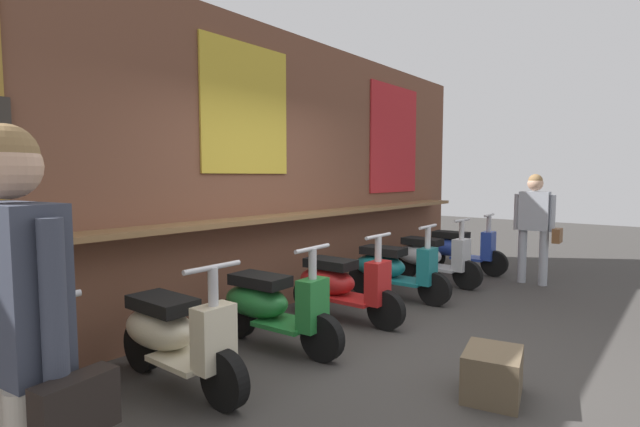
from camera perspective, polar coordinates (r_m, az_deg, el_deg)
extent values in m
plane|color=#383533|center=(4.25, 10.45, -16.96)|extent=(27.09, 27.09, 0.00)
cube|color=brown|center=(5.23, -9.22, 5.23)|extent=(9.68, 0.25, 3.23)
cube|color=brown|center=(5.02, -6.83, -0.67)|extent=(8.71, 0.36, 0.05)
cube|color=gold|center=(5.11, -9.01, 12.58)|extent=(1.20, 0.02, 1.37)
cube|color=#B22328|center=(7.53, 9.14, 8.98)|extent=(1.39, 0.02, 1.67)
cube|color=gold|center=(3.18, -33.13, -20.41)|extent=(0.40, 0.51, 0.04)
cube|color=gold|center=(2.83, -31.57, -18.68)|extent=(0.28, 0.17, 0.44)
cylinder|color=#B7B7BC|center=(2.78, -31.69, -16.21)|extent=(0.07, 0.07, 0.70)
cylinder|color=#B7B7BC|center=(2.68, -32.02, -9.18)|extent=(0.46, 0.05, 0.04)
ellipsoid|color=beige|center=(3.84, -19.14, -13.17)|extent=(0.39, 0.71, 0.30)
cube|color=black|center=(3.74, -18.80, -10.43)|extent=(0.31, 0.55, 0.10)
cube|color=beige|center=(3.61, -15.95, -16.75)|extent=(0.39, 0.51, 0.04)
cube|color=beige|center=(3.31, -12.91, -14.65)|extent=(0.28, 0.16, 0.44)
cylinder|color=#B7B7BC|center=(3.27, -12.95, -12.50)|extent=(0.07, 0.07, 0.70)
cylinder|color=#B7B7BC|center=(3.19, -13.07, -6.47)|extent=(0.46, 0.04, 0.04)
cylinder|color=black|center=(3.34, -11.68, -19.44)|extent=(0.11, 0.40, 0.40)
cylinder|color=black|center=(4.11, -21.01, -14.98)|extent=(0.11, 0.40, 0.40)
ellipsoid|color=#237533|center=(4.42, -7.84, -10.58)|extent=(0.43, 0.72, 0.30)
cube|color=black|center=(4.34, -7.38, -8.14)|extent=(0.34, 0.57, 0.10)
cube|color=#237533|center=(4.24, -4.27, -13.32)|extent=(0.41, 0.52, 0.04)
cube|color=#237533|center=(4.00, -0.92, -11.13)|extent=(0.29, 0.18, 0.44)
cylinder|color=#B7B7BC|center=(3.97, -0.92, -9.32)|extent=(0.07, 0.07, 0.70)
cylinder|color=#B7B7BC|center=(3.90, -0.93, -4.33)|extent=(0.46, 0.07, 0.04)
cylinder|color=black|center=(4.03, 0.28, -15.05)|extent=(0.13, 0.41, 0.40)
cylinder|color=black|center=(4.65, -10.11, -12.42)|extent=(0.13, 0.41, 0.40)
ellipsoid|color=red|center=(5.18, 0.84, -8.27)|extent=(0.40, 0.71, 0.30)
cube|color=black|center=(5.11, 1.30, -6.16)|extent=(0.32, 0.56, 0.10)
cube|color=red|center=(5.02, 4.10, -10.46)|extent=(0.39, 0.51, 0.04)
cube|color=red|center=(4.81, 7.13, -8.45)|extent=(0.28, 0.17, 0.44)
cylinder|color=#B7B7BC|center=(4.79, 7.14, -6.93)|extent=(0.07, 0.07, 0.70)
cylinder|color=#B7B7BC|center=(4.73, 7.19, -2.77)|extent=(0.46, 0.05, 0.04)
cylinder|color=black|center=(4.83, 8.14, -11.71)|extent=(0.11, 0.40, 0.40)
cylinder|color=black|center=(5.38, -1.33, -9.98)|extent=(0.11, 0.40, 0.40)
ellipsoid|color=#197075|center=(6.06, 7.36, -6.39)|extent=(0.41, 0.72, 0.30)
cube|color=black|center=(6.01, 7.80, -4.57)|extent=(0.33, 0.56, 0.10)
cube|color=#197075|center=(5.94, 10.33, -8.15)|extent=(0.40, 0.52, 0.04)
cube|color=#197075|center=(5.77, 13.06, -6.34)|extent=(0.29, 0.17, 0.44)
cylinder|color=#B7B7BC|center=(5.75, 13.08, -5.06)|extent=(0.07, 0.07, 0.70)
cylinder|color=#B7B7BC|center=(5.70, 13.14, -1.59)|extent=(0.46, 0.06, 0.04)
cylinder|color=black|center=(5.79, 13.92, -9.05)|extent=(0.12, 0.40, 0.40)
cylinder|color=black|center=(6.23, 5.31, -7.96)|extent=(0.12, 0.40, 0.40)
ellipsoid|color=#B2B5BA|center=(7.00, 12.07, -4.98)|extent=(0.40, 0.71, 0.30)
cube|color=black|center=(6.94, 12.46, -3.39)|extent=(0.32, 0.56, 0.10)
cube|color=#B2B5BA|center=(6.86, 14.62, -6.48)|extent=(0.40, 0.51, 0.04)
cube|color=#B2B5BA|center=(6.70, 16.97, -4.89)|extent=(0.28, 0.17, 0.44)
cylinder|color=#B7B7BC|center=(6.68, 16.99, -3.79)|extent=(0.07, 0.07, 0.70)
cylinder|color=#B7B7BC|center=(6.64, 17.07, -0.81)|extent=(0.46, 0.05, 0.04)
cylinder|color=black|center=(6.71, 17.70, -7.24)|extent=(0.11, 0.40, 0.40)
cylinder|color=black|center=(7.15, 10.28, -6.36)|extent=(0.11, 0.40, 0.40)
ellipsoid|color=#233D9E|center=(7.90, 15.43, -3.94)|extent=(0.42, 0.72, 0.30)
cube|color=black|center=(7.86, 15.80, -2.52)|extent=(0.33, 0.57, 0.10)
cube|color=#233D9E|center=(7.81, 17.82, -5.21)|extent=(0.41, 0.52, 0.04)
cube|color=#233D9E|center=(7.69, 19.99, -3.76)|extent=(0.29, 0.18, 0.44)
cylinder|color=#B7B7BC|center=(7.68, 20.02, -2.80)|extent=(0.07, 0.07, 0.70)
cylinder|color=#B7B7BC|center=(7.64, 20.09, -0.19)|extent=(0.46, 0.06, 0.04)
cylinder|color=black|center=(7.71, 20.66, -5.79)|extent=(0.12, 0.41, 0.40)
cylinder|color=black|center=(8.02, 13.72, -5.22)|extent=(0.12, 0.41, 0.40)
cube|color=#383D4C|center=(1.99, -33.61, -7.69)|extent=(0.26, 0.45, 0.61)
sphere|color=tan|center=(1.95, -34.19, 4.84)|extent=(0.23, 0.23, 0.23)
sphere|color=olive|center=(1.95, -34.24, 6.04)|extent=(0.21, 0.21, 0.21)
cylinder|color=#383D4C|center=(1.77, -29.95, -9.70)|extent=(0.08, 0.08, 0.57)
cube|color=black|center=(1.83, -27.77, -20.27)|extent=(0.27, 0.14, 0.20)
cylinder|color=#999EA8|center=(7.42, 23.61, -4.79)|extent=(0.12, 0.12, 0.78)
cylinder|color=#999EA8|center=(7.32, 25.78, -4.99)|extent=(0.12, 0.12, 0.78)
cube|color=#999EA8|center=(7.29, 24.87, 0.28)|extent=(0.22, 0.40, 0.55)
sphere|color=tan|center=(7.28, 24.97, 3.37)|extent=(0.21, 0.21, 0.21)
sphere|color=olive|center=(7.28, 24.98, 3.66)|extent=(0.19, 0.19, 0.19)
cylinder|color=#999EA8|center=(7.34, 23.07, 0.19)|extent=(0.08, 0.08, 0.52)
cylinder|color=#999EA8|center=(7.25, 26.68, 0.01)|extent=(0.08, 0.08, 0.52)
cube|color=brown|center=(7.29, 27.16, -2.44)|extent=(0.26, 0.11, 0.20)
cube|color=brown|center=(3.66, 20.45, -18.00)|extent=(0.53, 0.46, 0.33)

